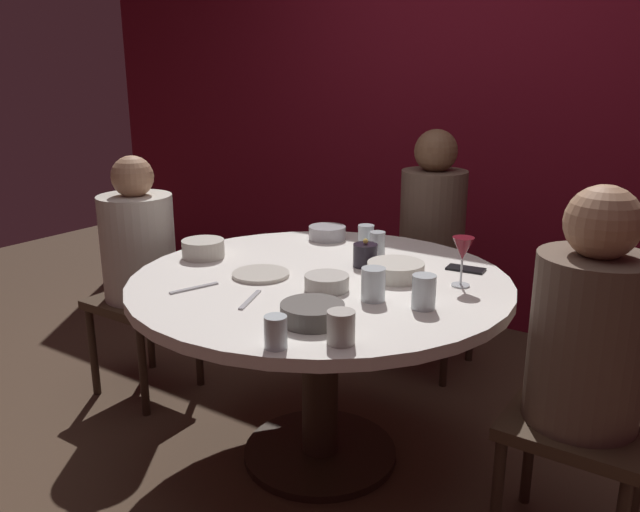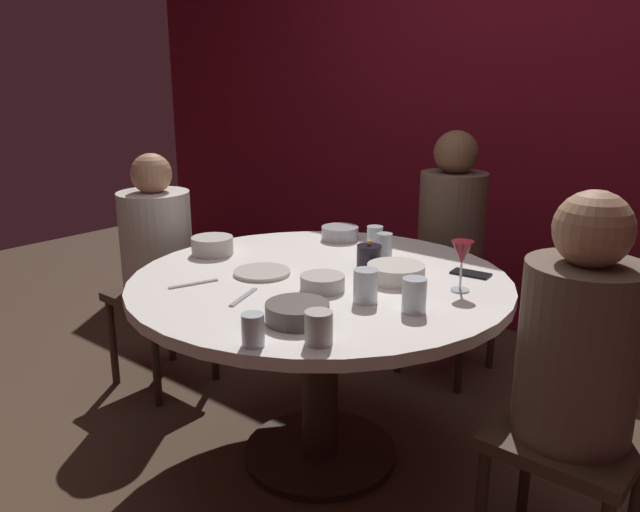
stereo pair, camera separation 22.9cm
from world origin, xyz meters
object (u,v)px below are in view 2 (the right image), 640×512
Objects in this scene: bowl_salad_center at (297,312)px; cup_near_candle at (366,286)px; wine_glass at (462,255)px; bowl_small_white at (396,273)px; cell_phone at (471,274)px; candle_holder at (369,256)px; bowl_rice_portion at (323,283)px; bowl_serving_large at (340,233)px; seated_diner_back at (451,228)px; cup_center_front at (319,328)px; seated_diner_right at (578,350)px; dinner_plate at (262,272)px; seated_diner_left at (157,245)px; cup_by_left_diner at (384,246)px; cup_far_edge at (414,295)px; cup_beside_wine at (253,330)px; bowl_sauce_side at (212,246)px; dining_table at (320,314)px; cup_by_right_diner at (375,240)px.

cup_near_candle is at bearing 78.05° from bowl_salad_center.
wine_glass is 0.85× the size of bowl_small_white.
wine_glass is 1.26× the size of cell_phone.
bowl_rice_portion is at bearing -85.06° from candle_holder.
bowl_salad_center is (0.50, -0.84, 0.00)m from bowl_serving_large.
bowl_serving_large is (-0.28, -0.51, 0.03)m from seated_diner_back.
cup_center_front reaches higher than bowl_rice_portion.
seated_diner_back is at bearing -46.70° from seated_diner_right.
seated_diner_left is at bearing 172.10° from dinner_plate.
bowl_small_white is at bearing 15.51° from seated_diner_back.
cup_by_left_diner is 1.12× the size of cup_center_front.
seated_diner_left is 0.95× the size of seated_diner_right.
seated_diner_back is 1.38m from bowl_salad_center.
cup_near_candle is (0.56, -0.58, 0.03)m from bowl_serving_large.
wine_glass is 0.28m from cup_far_edge.
cell_phone is at bearing 87.56° from cup_center_front.
seated_diner_left is at bearing 174.56° from bowl_rice_portion.
seated_diner_back is at bearing 80.29° from dinner_plate.
cup_center_front is (-0.04, -0.83, 0.04)m from cell_phone.
cup_by_left_diner is at bearing 96.40° from bowl_rice_portion.
wine_glass reaches higher than cup_near_candle.
candle_holder is 1.21× the size of cup_beside_wine.
bowl_salad_center is at bearing -76.20° from cup_by_left_diner.
candle_holder is 0.41m from dinner_plate.
dinner_plate is 1.92× the size of cup_near_candle.
bowl_sauce_side is 1.81× the size of cup_center_front.
cup_beside_wine is at bearing 8.84° from seated_diner_back.
seated_diner_left is 0.46m from bowl_sauce_side.
bowl_sauce_side is 0.98m from cup_far_edge.
bowl_salad_center reaches higher than dining_table.
cup_by_left_diner is 0.10m from cup_by_right_diner.
cup_center_front is (0.15, -0.08, 0.02)m from bowl_salad_center.
bowl_serving_large reaches higher than dinner_plate.
cup_by_left_diner reaches higher than bowl_salad_center.
cell_phone reaches higher than dining_table.
bowl_sauce_side is 0.63m from bowl_rice_portion.
cup_by_left_diner is (-0.19, 0.20, 0.02)m from bowl_small_white.
seated_diner_back is 8.61× the size of cell_phone.
bowl_rice_portion is 1.46× the size of cup_by_left_diner.
bowl_serving_large is 0.35m from cup_by_left_diner.
dinner_plate is (-0.19, -1.10, 0.01)m from seated_diner_back.
bowl_sauce_side is at bearing -145.96° from cup_by_left_diner.
dining_table is 0.27m from dinner_plate.
dining_table is 0.65m from cup_beside_wine.
bowl_serving_large reaches higher than bowl_rice_portion.
dinner_plate is at bearing -7.90° from seated_diner_left.
seated_diner_left reaches higher than cup_far_edge.
bowl_salad_center is 0.82m from bowl_sauce_side.
bowl_sauce_side is at bearing 145.73° from cup_beside_wine.
bowl_serving_large is at bearing 125.12° from cup_center_front.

